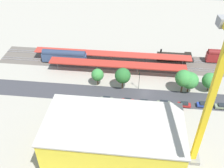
{
  "coord_description": "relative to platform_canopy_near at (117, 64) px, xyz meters",
  "views": [
    {
      "loc": [
        5.19,
        72.86,
        60.17
      ],
      "look_at": [
        11.88,
        3.27,
        5.78
      ],
      "focal_mm": 41.45,
      "sensor_mm": 36.0,
      "label": 1
    }
  ],
  "objects": [
    {
      "name": "parked_car_4",
      "position": [
        -10.65,
        17.84,
        -3.39
      ],
      "size": [
        4.68,
        1.99,
        1.71
      ],
      "color": "black",
      "rests_on": "ground"
    },
    {
      "name": "track_rails",
      "position": [
        -11.32,
        -8.65,
        -3.96
      ],
      "size": [
        124.29,
        9.52,
        0.12
      ],
      "color": "#9E9EA8",
      "rests_on": "ground"
    },
    {
      "name": "street_tree_1",
      "position": [
        -34.0,
        7.97,
        0.39
      ],
      "size": [
        5.7,
        5.7,
        7.38
      ],
      "color": "brown",
      "rests_on": "ground"
    },
    {
      "name": "platform_canopy_far",
      "position": [
        2.89,
        -7.92,
        -0.29
      ],
      "size": [
        65.68,
        5.23,
        4.05
      ],
      "color": "#B73328",
      "rests_on": "ground"
    },
    {
      "name": "parked_car_6",
      "position": [
        2.23,
        17.56,
        -3.35
      ],
      "size": [
        4.42,
        1.98,
        1.77
      ],
      "color": "black",
      "rests_on": "ground"
    },
    {
      "name": "rail_bed",
      "position": [
        -11.32,
        -8.65,
        -4.14
      ],
      "size": [
        124.49,
        15.96,
        0.01
      ],
      "primitive_type": "cube",
      "rotation": [
        0.0,
        0.0,
        -0.01
      ],
      "color": "#5B544C",
      "rests_on": "ground"
    },
    {
      "name": "construction_building",
      "position": [
        -2.39,
        41.55,
        3.06
      ],
      "size": [
        33.87,
        17.82,
        14.41
      ],
      "primitive_type": "cube",
      "rotation": [
        0.0,
        0.0,
        -0.01
      ],
      "color": "yellow",
      "rests_on": "ground"
    },
    {
      "name": "street_tree_2",
      "position": [
        6.54,
        8.32,
        0.39
      ],
      "size": [
        4.6,
        4.6,
        6.85
      ],
      "color": "brown",
      "rests_on": "ground"
    },
    {
      "name": "street_tree_3",
      "position": [
        -2.79,
        9.64,
        1.61
      ],
      "size": [
        5.71,
        5.71,
        8.62
      ],
      "color": "brown",
      "rests_on": "ground"
    },
    {
      "name": "locomotive",
      "position": [
        -24.14,
        -11.75,
        -2.36
      ],
      "size": [
        15.66,
        2.89,
        4.99
      ],
      "color": "black",
      "rests_on": "ground"
    },
    {
      "name": "parked_car_0",
      "position": [
        -36.9,
        17.17,
        -3.4
      ],
      "size": [
        4.63,
        1.87,
        1.66
      ],
      "color": "black",
      "rests_on": "ground"
    },
    {
      "name": "street_tree_4",
      "position": [
        -26.6,
        9.32,
        0.91
      ],
      "size": [
        6.12,
        6.12,
        8.12
      ],
      "color": "brown",
      "rests_on": "ground"
    },
    {
      "name": "box_truck_0",
      "position": [
        7.04,
        28.56,
        -2.44
      ],
      "size": [
        8.91,
        3.21,
        3.44
      ],
      "color": "black",
      "rests_on": "ground"
    },
    {
      "name": "traffic_light",
      "position": [
        -8.8,
        9.21,
        0.55
      ],
      "size": [
        0.5,
        0.36,
        7.14
      ],
      "color": "#333333",
      "rests_on": "ground"
    },
    {
      "name": "parked_car_1",
      "position": [
        -30.72,
        16.91,
        -3.39
      ],
      "size": [
        4.11,
        1.9,
        1.67
      ],
      "color": "black",
      "rests_on": "ground"
    },
    {
      "name": "freight_coach_far",
      "position": [
        22.64,
        -5.54,
        -1.07
      ],
      "size": [
        18.82,
        3.26,
        5.86
      ],
      "color": "black",
      "rests_on": "ground"
    },
    {
      "name": "street_asphalt",
      "position": [
        -11.32,
        13.89,
        -4.14
      ],
      "size": [
        124.42,
        10.74,
        0.01
      ],
      "primitive_type": "cube",
      "rotation": [
        0.0,
        0.0,
        -0.01
      ],
      "color": "#38383D",
      "rests_on": "ground"
    },
    {
      "name": "platform_canopy_near",
      "position": [
        0.0,
        0.0,
        0.0
      ],
      "size": [
        53.97,
        5.36,
        4.39
      ],
      "color": "#A82D23",
      "rests_on": "ground"
    },
    {
      "name": "parked_car_3",
      "position": [
        -17.51,
        17.54,
        -3.39
      ],
      "size": [
        4.64,
        1.89,
        1.68
      ],
      "color": "black",
      "rests_on": "ground"
    },
    {
      "name": "ground_plane",
      "position": [
        -11.32,
        11.63,
        -4.14
      ],
      "size": [
        198.88,
        198.88,
        0.0
      ],
      "primitive_type": "plane",
      "color": "#9E998C",
      "rests_on": "ground"
    },
    {
      "name": "parked_car_2",
      "position": [
        -24.39,
        17.47,
        -3.44
      ],
      "size": [
        4.36,
        1.94,
        1.58
      ],
      "color": "black",
      "rests_on": "ground"
    },
    {
      "name": "street_tree_0",
      "position": [
        -24.3,
        9.6,
        1.94
      ],
      "size": [
        6.06,
        6.06,
        9.13
      ],
      "color": "brown",
      "rests_on": "ground"
    },
    {
      "name": "construction_roof_slab",
      "position": [
        -2.39,
        41.55,
        10.47
      ],
      "size": [
        34.48,
        18.42,
        0.4
      ],
      "primitive_type": "cube",
      "rotation": [
        0.0,
        0.0,
        -0.01
      ],
      "color": "#B7B2A8",
      "rests_on": "construction_building"
    },
    {
      "name": "parked_car_5",
      "position": [
        -5.16,
        17.57,
        -3.39
      ],
      "size": [
        4.12,
        1.85,
        1.66
      ],
      "color": "black",
      "rests_on": "ground"
    },
    {
      "name": "tower_crane",
      "position": [
        -24.11,
        41.14,
        19.08
      ],
      "size": [
        4.61,
        26.17,
        39.58
      ],
      "color": "gray",
      "rests_on": "ground"
    }
  ]
}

